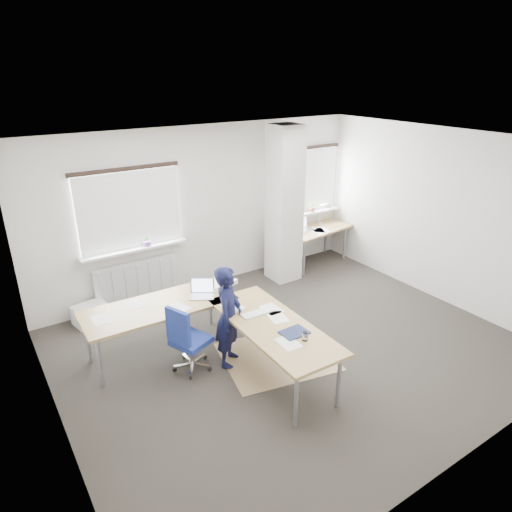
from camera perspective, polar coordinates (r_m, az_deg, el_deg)
ground at (r=6.53m, az=4.40°, el=-11.37°), size 6.00×6.00×0.00m
room_shell at (r=6.19m, az=3.65°, el=4.72°), size 6.04×5.04×2.82m
floor_mat at (r=6.34m, az=2.65°, el=-12.42°), size 1.66×1.49×0.01m
white_crate at (r=7.47m, az=-20.00°, el=-6.82°), size 0.54×0.42×0.29m
desk_main at (r=5.92m, az=-4.92°, el=-7.39°), size 2.40×2.65×0.96m
desk_side at (r=9.02m, az=7.54°, el=3.22°), size 1.48×0.89×1.22m
task_chair at (r=6.01m, az=-8.27°, el=-11.81°), size 0.56×0.54×0.96m
person at (r=5.89m, az=-3.46°, el=-7.54°), size 0.59×0.59×1.38m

